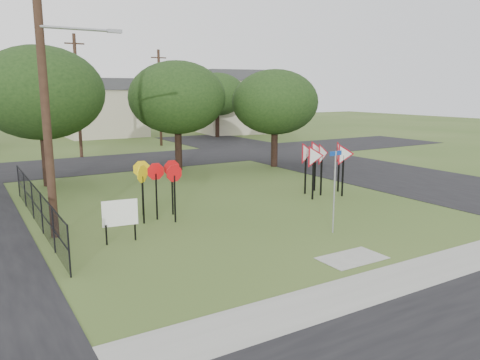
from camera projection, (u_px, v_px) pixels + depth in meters
name	position (u px, v px, depth m)	size (l,w,h in m)	color
ground	(302.00, 237.00, 16.16)	(140.00, 140.00, 0.00)	#39531F
sidewalk	(400.00, 278.00, 12.63)	(30.00, 1.60, 0.02)	gray
planting_strip	(439.00, 295.00, 11.63)	(30.00, 0.80, 0.02)	#39531F
street_right	(350.00, 167.00, 30.66)	(8.00, 50.00, 0.02)	black
street_far	(124.00, 162.00, 32.96)	(60.00, 8.00, 0.02)	black
curb_pad	(352.00, 258.00, 14.15)	(2.00, 1.20, 0.02)	gray
street_name_sign	(334.00, 186.00, 16.40)	(0.61, 0.10, 2.94)	#A0A2A9
stop_sign_cluster	(157.00, 177.00, 18.16)	(2.09, 1.74, 2.27)	black
yield_sign_cluster	(323.00, 156.00, 22.46)	(3.29, 1.84, 2.60)	black
info_board	(120.00, 214.00, 15.45)	(1.16, 0.19, 1.46)	black
utility_pole_main	(46.00, 84.00, 15.27)	(3.55, 0.33, 10.00)	#402A1D
far_pole_a	(78.00, 96.00, 34.44)	(1.40, 0.24, 9.00)	#402A1D
far_pole_b	(160.00, 97.00, 41.91)	(1.40, 0.24, 8.50)	#402A1D
fence_run	(37.00, 205.00, 17.40)	(0.05, 11.55, 1.50)	black
house_mid	(102.00, 107.00, 51.20)	(8.40, 8.40, 6.20)	beige
house_right	(231.00, 102.00, 54.86)	(8.30, 8.30, 7.20)	beige
tree_near_left	(41.00, 93.00, 23.95)	(6.40, 6.40, 7.27)	black
tree_near_mid	(177.00, 98.00, 28.92)	(6.00, 6.00, 6.80)	black
tree_near_right	(275.00, 102.00, 30.35)	(5.60, 5.60, 6.33)	black
tree_far_right	(217.00, 94.00, 49.30)	(6.00, 6.00, 6.80)	black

